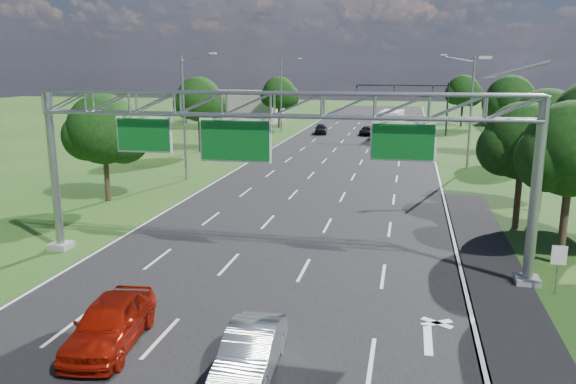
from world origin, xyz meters
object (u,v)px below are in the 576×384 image
(silver_sedan, at_px, (250,352))
(box_truck, at_px, (391,125))
(sign_gantry, at_px, (274,118))
(red_coupe, at_px, (110,323))
(regulatory_sign, at_px, (559,260))
(traffic_signal, at_px, (421,96))

(silver_sedan, distance_m, box_truck, 59.03)
(sign_gantry, height_order, red_coupe, sign_gantry)
(red_coupe, bearing_deg, regulatory_sign, 18.78)
(regulatory_sign, bearing_deg, red_coupe, -153.55)
(regulatory_sign, relative_size, silver_sedan, 0.48)
(red_coupe, distance_m, silver_sedan, 5.11)
(regulatory_sign, distance_m, traffic_signal, 54.37)
(sign_gantry, relative_size, red_coupe, 4.84)
(sign_gantry, distance_m, regulatory_sign, 13.25)
(regulatory_sign, height_order, red_coupe, regulatory_sign)
(regulatory_sign, height_order, traffic_signal, traffic_signal)
(box_truck, bearing_deg, traffic_signal, 50.00)
(traffic_signal, distance_m, silver_sedan, 62.92)
(red_coupe, bearing_deg, traffic_signal, 72.51)
(traffic_signal, relative_size, silver_sedan, 2.78)
(sign_gantry, xyz_separation_m, regulatory_sign, (12.07, -1.02, -5.38))
(red_coupe, height_order, box_truck, box_truck)
(traffic_signal, xyz_separation_m, red_coupe, (-10.69, -61.79, -4.34))
(silver_sedan, xyz_separation_m, box_truck, (2.01, 58.98, 0.90))
(silver_sedan, bearing_deg, box_truck, 85.65)
(red_coupe, distance_m, box_truck, 58.69)
(regulatory_sign, relative_size, box_truck, 0.23)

